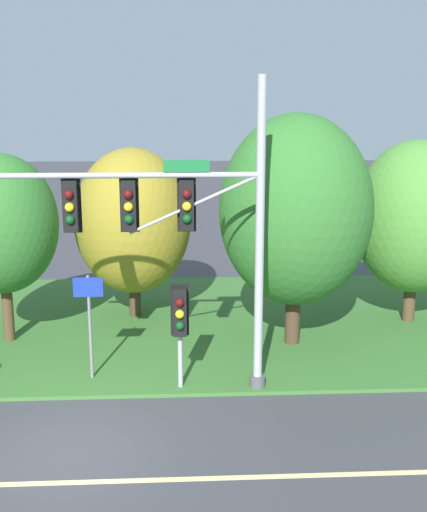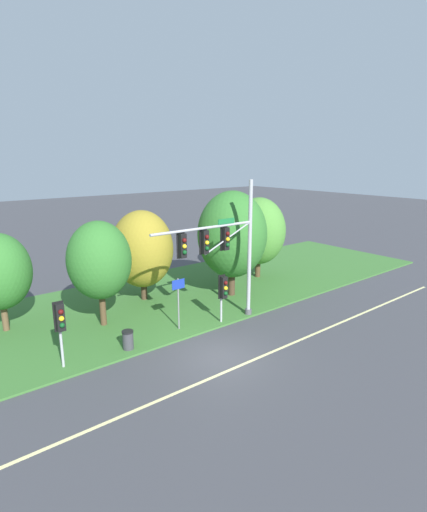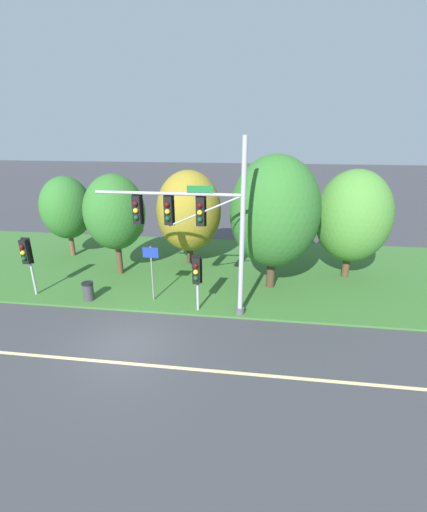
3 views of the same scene
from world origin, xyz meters
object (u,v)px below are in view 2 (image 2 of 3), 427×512
tree_left_of_mast (99,260)px  tree_behind_signpost (142,249)px  tree_tall_centre (259,231)px  trash_bin (128,340)px  traffic_signal_mast (224,246)px  pedestrian_signal_further_along (223,290)px  route_sign_post (178,296)px  pedestrian_signal_near_kerb (60,321)px  tree_mid_verge (232,235)px

tree_left_of_mast → tree_behind_signpost: bearing=30.7°
tree_tall_centre → trash_bin: bearing=-160.7°
traffic_signal_mast → pedestrian_signal_further_along: traffic_signal_mast is taller
route_sign_post → tree_tall_centre: 11.12m
traffic_signal_mast → tree_behind_signpost: traffic_signal_mast is taller
trash_bin → route_sign_post: bearing=7.2°
pedestrian_signal_further_along → route_sign_post: bearing=160.0°
pedestrian_signal_further_along → tree_behind_signpost: 6.49m
traffic_signal_mast → pedestrian_signal_near_kerb: 8.95m
tree_tall_centre → pedestrian_signal_near_kerb: bearing=-164.3°
pedestrian_signal_near_kerb → tree_left_of_mast: (3.28, 3.38, 1.44)m
pedestrian_signal_near_kerb → tree_tall_centre: (16.36, 4.60, 1.34)m
tree_left_of_mast → tree_tall_centre: (13.07, 1.22, -0.09)m
tree_mid_verge → trash_bin: (-9.01, -2.78, -3.63)m
traffic_signal_mast → trash_bin: traffic_signal_mast is taller
traffic_signal_mast → tree_left_of_mast: traffic_signal_mast is taller
route_sign_post → tree_tall_centre: (10.13, 4.27, 1.71)m
trash_bin → tree_behind_signpost: bearing=54.8°
pedestrian_signal_near_kerb → trash_bin: pedestrian_signal_near_kerb is taller
tree_behind_signpost → tree_tall_centre: tree_tall_centre is taller
tree_left_of_mast → trash_bin: 4.71m
pedestrian_signal_near_kerb → tree_behind_signpost: size_ratio=0.53×
traffic_signal_mast → pedestrian_signal_near_kerb: bearing=176.9°
route_sign_post → tree_mid_verge: tree_mid_verge is taller
pedestrian_signal_further_along → tree_tall_centre: size_ratio=0.45×
tree_mid_verge → tree_tall_centre: size_ratio=1.14×
tree_behind_signpost → pedestrian_signal_near_kerb: bearing=-141.4°
pedestrian_signal_near_kerb → tree_mid_verge: bearing=12.7°
tree_left_of_mast → tree_behind_signpost: (3.76, 2.23, -0.32)m
traffic_signal_mast → tree_mid_verge: (3.35, 3.17, -0.25)m
traffic_signal_mast → tree_left_of_mast: size_ratio=1.35×
tree_tall_centre → route_sign_post: bearing=-157.1°
pedestrian_signal_near_kerb → trash_bin: (3.02, -0.08, -1.75)m
pedestrian_signal_further_along → tree_left_of_mast: size_ratio=0.48×
tree_behind_signpost → tree_mid_verge: bearing=-30.2°
traffic_signal_mast → tree_tall_centre: (7.67, 5.07, -0.79)m
tree_behind_signpost → tree_tall_centre: size_ratio=0.95×
route_sign_post → tree_behind_signpost: 5.54m
tree_behind_signpost → tree_tall_centre: 9.37m
tree_left_of_mast → tree_tall_centre: size_ratio=0.95×
route_sign_post → tree_tall_centre: tree_tall_centre is taller
tree_behind_signpost → pedestrian_signal_further_along: bearing=-75.8°
traffic_signal_mast → pedestrian_signal_further_along: (-0.09, -0.07, -2.41)m
pedestrian_signal_near_kerb → tree_left_of_mast: bearing=45.9°
pedestrian_signal_further_along → trash_bin: 5.78m
traffic_signal_mast → tree_behind_signpost: size_ratio=1.35×
tree_tall_centre → trash_bin: tree_tall_centre is taller
pedestrian_signal_near_kerb → pedestrian_signal_further_along: (8.60, -0.53, -0.27)m
traffic_signal_mast → trash_bin: size_ratio=8.40×
tree_left_of_mast → tree_tall_centre: bearing=5.3°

